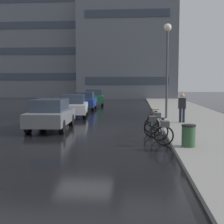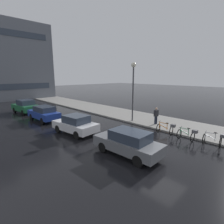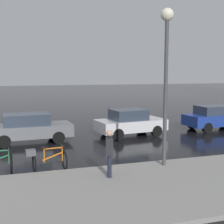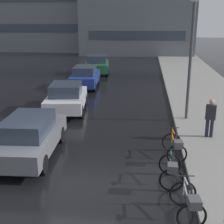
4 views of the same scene
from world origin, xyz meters
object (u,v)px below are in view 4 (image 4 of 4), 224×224
bicycle_second (171,170)px  car_green (97,65)px  bicycle_nearest (189,203)px  car_blue (85,76)px  pedestrian (210,117)px  bicycle_third (175,146)px  streetlamp (192,32)px  car_white (67,97)px  car_grey (30,136)px

bicycle_second → car_green: (-5.11, 18.45, 0.32)m
car_green → bicycle_nearest: bearing=-74.9°
car_blue → pedestrian: pedestrian is taller
bicycle_nearest → bicycle_second: 1.70m
bicycle_nearest → bicycle_third: bearing=90.7°
bicycle_second → pedestrian: pedestrian is taller
bicycle_second → pedestrian: size_ratio=0.78×
bicycle_second → streetlamp: bearing=79.3°
car_blue → pedestrian: 11.46m
bicycle_third → pedestrian: bearing=52.1°
bicycle_third → car_blue: size_ratio=0.35×
car_white → car_grey: bearing=-89.1°
pedestrian → car_grey: bearing=-161.1°
bicycle_second → car_grey: car_grey is taller
bicycle_third → car_white: 7.43m
bicycle_nearest → bicycle_third: (-0.04, 3.50, -0.01)m
car_green → streetlamp: bearing=-62.9°
car_blue → bicycle_nearest: bearing=-69.7°
car_green → streetlamp: size_ratio=0.70×
bicycle_third → streetlamp: (0.91, 4.33, 3.70)m
car_grey → car_blue: car_blue is taller
car_blue → streetlamp: 9.84m
bicycle_nearest → pedestrian: pedestrian is taller
car_green → car_grey: bearing=-89.2°
bicycle_third → streetlamp: 5.77m
car_blue → pedestrian: size_ratio=2.40×
bicycle_nearest → bicycle_third: 3.50m
bicycle_nearest → car_white: bearing=120.9°
car_green → bicycle_second: bearing=-74.5°
bicycle_second → bicycle_nearest: bearing=-79.8°
bicycle_nearest → car_blue: (-5.40, 14.62, 0.29)m
bicycle_nearest → streetlamp: streetlamp is taller
car_green → pedestrian: pedestrian is taller
bicycle_second → bicycle_third: size_ratio=0.91×
pedestrian → streetlamp: (-0.63, 2.36, 3.21)m
bicycle_second → car_blue: bearing=111.5°
car_grey → car_blue: bearing=91.1°
car_grey → streetlamp: streetlamp is taller
car_white → car_blue: car_blue is taller
bicycle_third → car_blue: (-5.36, 11.12, 0.30)m
bicycle_nearest → car_green: car_green is taller
streetlamp → bicycle_third: bearing=-101.8°
bicycle_nearest → bicycle_second: bicycle_nearest is taller
car_green → pedestrian: 16.19m
bicycle_nearest → streetlamp: 8.70m
bicycle_second → car_grey: 5.11m
car_green → pedestrian: size_ratio=2.38×
streetlamp → pedestrian: bearing=-75.0°
car_grey → pedestrian: bearing=18.9°
bicycle_nearest → streetlamp: bearing=83.7°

